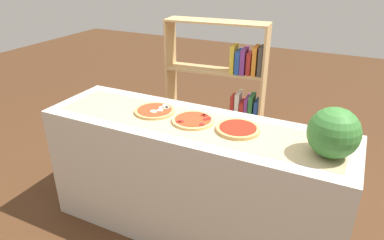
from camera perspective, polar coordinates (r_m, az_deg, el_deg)
ground_plane at (r=2.80m, az=0.00°, el=-17.10°), size 12.00×12.00×0.00m
counter at (r=2.52m, az=0.00°, el=-9.60°), size 2.08×0.61×0.89m
parchment_paper at (r=2.30m, az=0.00°, el=-0.43°), size 1.91×0.41×0.00m
pizza_mozzarella_0 at (r=2.46m, az=-6.07°, el=1.52°), size 0.28×0.28×0.02m
pizza_pepperoni_1 at (r=2.30m, az=0.19°, el=-0.03°), size 0.28×0.28×0.02m
pizza_plain_2 at (r=2.20m, az=7.48°, el=-1.45°), size 0.28×0.28×0.02m
watermelon at (r=2.01m, az=22.09°, el=-1.95°), size 0.28×0.28×0.28m
bookshelf at (r=3.36m, az=6.02°, el=4.00°), size 0.96×0.32×1.37m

